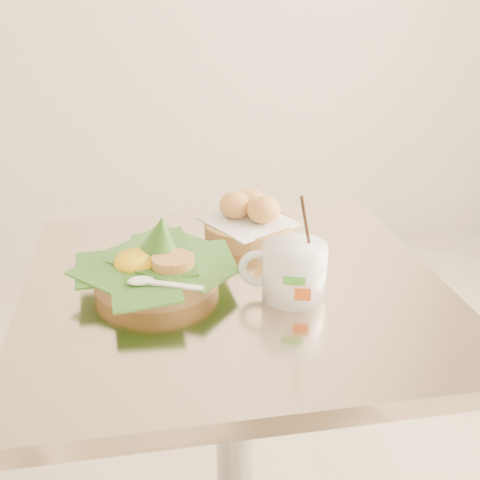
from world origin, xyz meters
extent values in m
cylinder|color=gray|center=(0.19, -0.01, 0.37)|extent=(0.07, 0.07, 0.69)
cube|color=beige|center=(0.19, -0.01, 0.73)|extent=(0.71, 0.71, 0.03)
cylinder|color=#B0854B|center=(0.06, 0.01, 0.77)|extent=(0.21, 0.21, 0.03)
cone|color=#215518|center=(0.07, 0.01, 0.83)|extent=(0.11, 0.12, 0.11)
ellipsoid|color=yellow|center=(0.03, 0.01, 0.79)|extent=(0.08, 0.08, 0.04)
cylinder|color=#CC9347|center=(0.08, -0.02, 0.80)|extent=(0.07, 0.07, 0.02)
cylinder|color=#B0854B|center=(0.24, 0.17, 0.77)|extent=(0.17, 0.17, 0.03)
cube|color=white|center=(0.24, 0.17, 0.79)|extent=(0.20, 0.20, 0.01)
ellipsoid|color=#B8702A|center=(0.22, 0.19, 0.81)|extent=(0.07, 0.07, 0.05)
ellipsoid|color=#B8702A|center=(0.27, 0.15, 0.81)|extent=(0.07, 0.07, 0.05)
ellipsoid|color=#B8702A|center=(0.25, 0.20, 0.81)|extent=(0.07, 0.07, 0.05)
cylinder|color=white|center=(0.27, -0.08, 0.79)|extent=(0.10, 0.10, 0.09)
torus|color=white|center=(0.22, -0.06, 0.80)|extent=(0.06, 0.03, 0.06)
cylinder|color=#462214|center=(0.27, -0.08, 0.83)|extent=(0.09, 0.09, 0.01)
cylinder|color=black|center=(0.29, -0.07, 0.86)|extent=(0.04, 0.04, 0.13)
cube|color=green|center=(0.26, -0.13, 0.80)|extent=(0.03, 0.01, 0.01)
cube|color=orange|center=(0.27, -0.13, 0.78)|extent=(0.02, 0.01, 0.02)
camera|label=1|loc=(0.05, -0.91, 1.22)|focal=45.00mm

